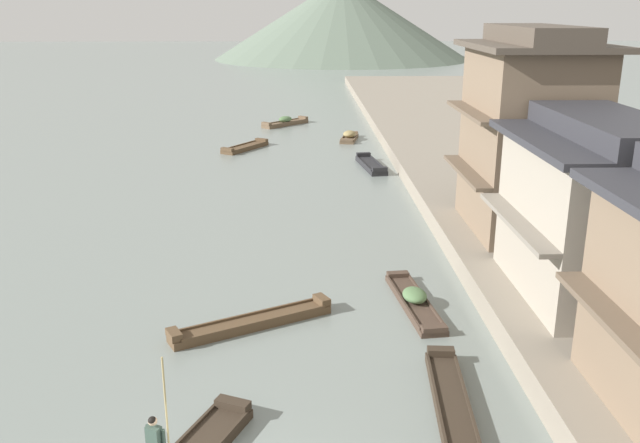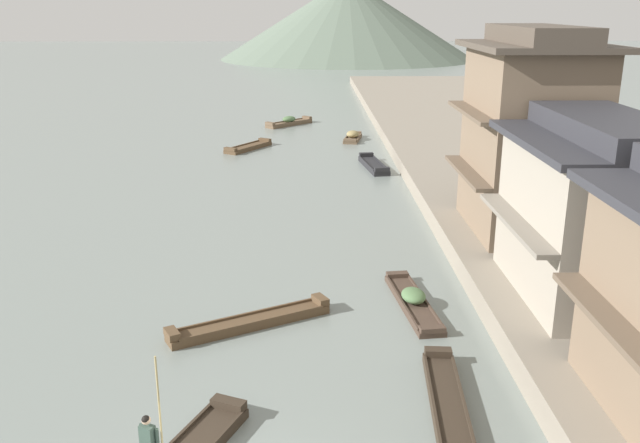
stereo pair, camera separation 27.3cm
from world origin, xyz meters
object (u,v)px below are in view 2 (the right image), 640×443
at_px(boat_moored_far, 448,406).
at_px(boat_moored_third, 353,137).
at_px(house_waterfront_second, 600,210).
at_px(boatman_person, 149,439).
at_px(boat_moored_second, 413,301).
at_px(house_waterfront_tall, 529,133).
at_px(boat_midriver_drifting, 289,122).
at_px(boat_midriver_upstream, 374,165).
at_px(boat_upstream_distant, 248,147).
at_px(boat_moored_nearest, 250,322).

bearing_deg(boat_moored_far, boat_moored_third, 90.14).
bearing_deg(boat_moored_far, house_waterfront_second, 43.51).
relative_size(boatman_person, boat_moored_second, 0.59).
bearing_deg(boat_moored_third, house_waterfront_tall, -77.15).
bearing_deg(house_waterfront_second, boat_moored_far, -136.49).
height_order(boatman_person, boat_midriver_drifting, boatman_person).
height_order(boat_moored_far, boat_midriver_upstream, boat_midriver_upstream).
bearing_deg(house_waterfront_tall, boat_upstream_distant, 122.32).
relative_size(house_waterfront_second, house_waterfront_tall, 0.87).
distance_m(boat_moored_third, house_waterfront_second, 33.53).
xyz_separation_m(boat_moored_second, boat_upstream_distant, (-8.30, 28.30, -0.05)).
bearing_deg(boat_midriver_upstream, boat_moored_far, -91.37).
height_order(boat_moored_nearest, boat_moored_third, boat_moored_third).
bearing_deg(boat_midriver_upstream, boatman_person, -103.90).
distance_m(boat_moored_third, boat_midriver_upstream, 9.90).
xyz_separation_m(boat_moored_far, boat_upstream_distant, (-8.24, 34.97, 0.01)).
bearing_deg(house_waterfront_tall, boat_moored_third, 102.85).
height_order(boat_upstream_distant, house_waterfront_second, house_waterfront_second).
distance_m(boat_moored_nearest, boat_moored_far, 7.68).
bearing_deg(house_waterfront_second, boatman_person, -145.97).
bearing_deg(house_waterfront_second, boat_moored_nearest, -177.21).
xyz_separation_m(boat_moored_nearest, boat_midriver_upstream, (6.39, 23.47, 0.01)).
relative_size(boat_moored_far, house_waterfront_tall, 0.64).
relative_size(boatman_person, house_waterfront_tall, 0.35).
bearing_deg(boat_midriver_drifting, boatman_person, -92.07).
bearing_deg(house_waterfront_tall, boat_moored_nearest, -146.06).
bearing_deg(boat_midriver_upstream, boat_moored_nearest, -105.24).
bearing_deg(boat_upstream_distant, house_waterfront_tall, -57.68).
height_order(boat_moored_second, house_waterfront_tall, house_waterfront_tall).
height_order(boat_moored_second, boat_midriver_drifting, boat_midriver_drifting).
height_order(boat_moored_third, boat_upstream_distant, boat_moored_third).
relative_size(boat_moored_far, boat_upstream_distant, 1.25).
xyz_separation_m(boatman_person, boat_upstream_distant, (-1.05, 38.18, -1.33)).
relative_size(boat_moored_nearest, boat_midriver_drifting, 1.26).
relative_size(boat_midriver_upstream, house_waterfront_second, 0.66).
bearing_deg(boat_moored_third, boat_moored_second, -89.73).
bearing_deg(boat_upstream_distant, boat_moored_second, -73.66).
distance_m(boatman_person, boat_moored_far, 7.99).
height_order(boatman_person, boat_moored_second, boatman_person).
height_order(boat_upstream_distant, house_waterfront_tall, house_waterfront_tall).
relative_size(boat_moored_third, house_waterfront_tall, 0.44).
bearing_deg(house_waterfront_second, boat_midriver_drifting, 105.95).
xyz_separation_m(boat_moored_third, boat_upstream_distant, (-8.15, -3.51, -0.13)).
height_order(boat_moored_second, boat_midriver_upstream, boat_moored_second).
bearing_deg(boat_moored_third, boat_moored_nearest, -99.57).
bearing_deg(boatman_person, boat_midriver_upstream, 76.10).
height_order(boat_moored_second, boat_upstream_distant, boat_moored_second).
bearing_deg(boat_moored_second, house_waterfront_second, -9.20).
distance_m(boat_moored_third, boat_midriver_drifting, 8.99).
bearing_deg(boat_moored_third, boat_midriver_drifting, 126.33).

